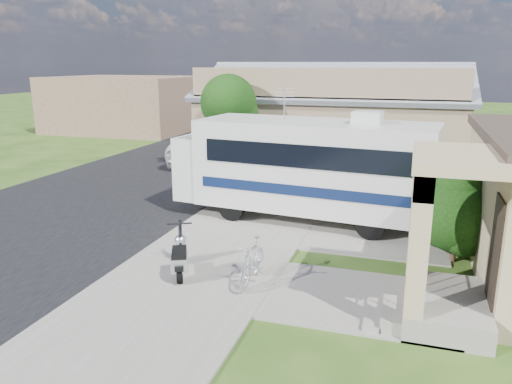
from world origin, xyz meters
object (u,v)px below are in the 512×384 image
(scooter, at_px, (180,257))
(garden_hose, at_px, (394,288))
(pickup_truck, at_px, (212,146))
(motorhome, at_px, (305,165))
(bicycle, at_px, (252,264))
(shrub, at_px, (460,211))
(van, at_px, (245,128))

(scooter, relative_size, garden_hose, 4.53)
(pickup_truck, bearing_deg, garden_hose, 122.91)
(motorhome, bearing_deg, scooter, -103.25)
(bicycle, bearing_deg, garden_hose, 12.00)
(scooter, relative_size, pickup_truck, 0.26)
(scooter, height_order, bicycle, scooter)
(shrub, relative_size, scooter, 1.60)
(scooter, relative_size, van, 0.26)
(van, bearing_deg, shrub, -65.46)
(shrub, height_order, bicycle, shrub)
(garden_hose, bearing_deg, van, 117.49)
(shrub, distance_m, garden_hose, 3.00)
(garden_hose, bearing_deg, shrub, 58.63)
(garden_hose, bearing_deg, motorhome, 123.84)
(pickup_truck, height_order, garden_hose, pickup_truck)
(bicycle, bearing_deg, pickup_truck, 116.62)
(motorhome, height_order, scooter, motorhome)
(motorhome, relative_size, van, 1.36)
(shrub, bearing_deg, motorhome, 152.94)
(motorhome, height_order, pickup_truck, motorhome)
(motorhome, xyz_separation_m, bicycle, (-0.08, -5.28, -1.31))
(pickup_truck, xyz_separation_m, van, (-0.62, 7.15, 0.04))
(bicycle, height_order, garden_hose, bicycle)
(shrub, height_order, garden_hose, shrub)
(shrub, relative_size, garden_hose, 7.25)
(shrub, relative_size, pickup_truck, 0.42)
(scooter, bearing_deg, garden_hose, -15.66)
(motorhome, height_order, bicycle, motorhome)
(shrub, relative_size, van, 0.42)
(motorhome, distance_m, scooter, 5.86)
(garden_hose, bearing_deg, pickup_truck, 127.39)
(garden_hose, bearing_deg, scooter, -171.33)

